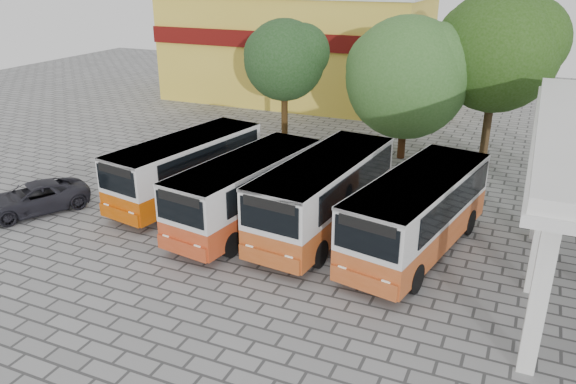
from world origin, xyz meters
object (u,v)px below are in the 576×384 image
at_px(bus_centre_right, 324,191).
at_px(bus_far_right, 418,210).
at_px(bus_centre_left, 247,188).
at_px(parked_car, 33,198).
at_px(bus_far_left, 187,165).

distance_m(bus_centre_right, bus_far_right, 3.81).
xyz_separation_m(bus_centre_left, parked_car, (-9.26, -2.61, -1.03)).
height_order(bus_centre_left, bus_far_right, bus_far_right).
height_order(bus_far_left, parked_car, bus_far_left).
relative_size(bus_far_left, bus_centre_left, 1.01).
distance_m(bus_far_right, parked_car, 16.50).
height_order(bus_centre_left, bus_centre_right, bus_centre_right).
distance_m(bus_far_left, parked_car, 6.82).
distance_m(bus_far_left, bus_far_right, 10.79).
bearing_deg(parked_car, bus_centre_left, 44.20).
height_order(bus_far_left, bus_far_right, bus_far_right).
xyz_separation_m(bus_centre_left, bus_far_right, (6.91, 0.44, 0.07)).
relative_size(bus_far_right, parked_car, 1.89).
bearing_deg(parked_car, bus_centre_right, 43.51).
bearing_deg(bus_far_left, bus_far_right, 5.03).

